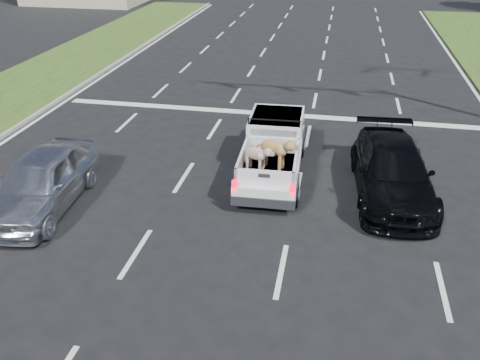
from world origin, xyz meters
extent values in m
plane|color=black|center=(0.00, 0.00, 0.00)|extent=(160.00, 160.00, 0.00)
cube|color=silver|center=(-5.25, 6.00, 0.01)|extent=(0.12, 60.00, 0.01)
cube|color=silver|center=(-1.75, 6.00, 0.01)|extent=(0.12, 60.00, 0.01)
cube|color=silver|center=(1.75, 6.00, 0.01)|extent=(0.12, 60.00, 0.01)
cube|color=silver|center=(5.25, 6.00, 0.01)|extent=(0.12, 60.00, 0.01)
cube|color=silver|center=(-8.80, 6.00, 0.01)|extent=(0.15, 60.00, 0.01)
cube|color=silver|center=(0.00, 10.00, 0.01)|extent=(17.00, 0.45, 0.01)
cube|color=gray|center=(-9.05, 6.00, 0.07)|extent=(0.15, 60.00, 0.14)
cylinder|color=black|center=(0.17, 2.85, 0.34)|extent=(0.27, 0.69, 0.68)
cylinder|color=black|center=(1.72, 2.90, 0.34)|extent=(0.27, 0.69, 0.68)
cylinder|color=black|center=(0.06, 6.15, 0.34)|extent=(0.27, 0.69, 0.68)
cylinder|color=black|center=(1.61, 6.20, 0.34)|extent=(0.27, 0.69, 0.68)
cube|color=silver|center=(0.89, 4.57, 0.59)|extent=(1.85, 4.78, 0.46)
cube|color=silver|center=(0.85, 5.69, 1.20)|extent=(1.71, 2.11, 0.77)
cube|color=black|center=(0.89, 4.67, 1.23)|extent=(1.38, 0.07, 0.55)
cylinder|color=black|center=(0.88, 4.80, 1.77)|extent=(1.61, 0.10, 0.04)
cube|color=black|center=(0.93, 3.52, 0.79)|extent=(1.66, 2.33, 0.05)
cube|color=silver|center=(0.17, 3.50, 1.05)|extent=(0.15, 2.28, 0.46)
cube|color=silver|center=(1.68, 3.55, 1.05)|extent=(0.15, 2.28, 0.46)
cube|color=silver|center=(0.96, 2.42, 1.05)|extent=(1.59, 0.12, 0.46)
cube|color=#F70520|center=(0.21, 2.21, 0.85)|extent=(0.14, 0.06, 0.36)
cube|color=#F70520|center=(1.73, 2.26, 0.85)|extent=(0.14, 0.06, 0.36)
cube|color=black|center=(0.97, 2.30, 0.43)|extent=(1.72, 0.33, 0.27)
imported|color=silver|center=(-5.00, 1.60, 0.77)|extent=(2.09, 4.64, 1.55)
imported|color=black|center=(4.37, 4.14, 0.73)|extent=(2.39, 5.19, 1.47)
camera|label=1|loc=(2.60, -9.24, 7.23)|focal=38.00mm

